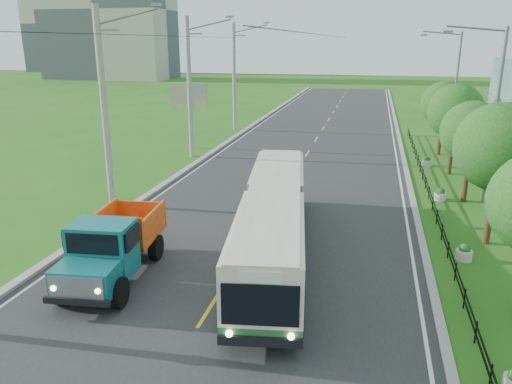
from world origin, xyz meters
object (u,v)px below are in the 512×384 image
(planter_mid, at_px, (440,195))
(planter_far, at_px, (427,162))
(tree_fourth, at_px, (472,135))
(planter_near, at_px, (464,253))
(dump_truck, at_px, (113,243))
(tree_third, at_px, (499,151))
(tree_fifth, at_px, (456,115))
(streetlight_far, at_px, (454,87))
(pole_near, at_px, (105,108))
(tree_back, at_px, (444,106))
(bus, at_px, (274,216))
(streetlight_mid, at_px, (492,111))
(billboard_left, at_px, (189,100))
(pole_mid, at_px, (190,88))
(billboard_right, at_px, (502,92))
(pole_far, at_px, (234,77))

(planter_mid, distance_m, planter_far, 8.00)
(tree_fourth, relative_size, planter_near, 8.06)
(planter_near, relative_size, dump_truck, 0.11)
(tree_third, bearing_deg, tree_fifth, 90.00)
(planter_near, bearing_deg, streetlight_far, 84.70)
(tree_fifth, bearing_deg, pole_near, -148.41)
(tree_third, relative_size, tree_back, 1.09)
(tree_fourth, xyz_separation_m, bus, (-8.68, -9.38, -1.94))
(streetlight_mid, bearing_deg, tree_back, 93.70)
(planter_far, distance_m, billboard_left, 18.56)
(pole_mid, distance_m, tree_back, 18.89)
(planter_mid, bearing_deg, streetlight_mid, 0.00)
(billboard_right, xyz_separation_m, bus, (-11.12, -15.24, -3.70))
(tree_fifth, bearing_deg, planter_mid, -101.56)
(tree_fourth, height_order, planter_near, tree_fourth)
(tree_back, bearing_deg, bus, -112.09)
(pole_near, bearing_deg, planter_near, -10.09)
(tree_fifth, xyz_separation_m, streetlight_mid, (0.79, -6.14, 1.05))
(streetlight_mid, distance_m, billboard_left, 22.51)
(pole_near, distance_m, planter_near, 17.79)
(pole_near, bearing_deg, dump_truck, -60.91)
(tree_fourth, bearing_deg, tree_back, 90.00)
(planter_far, height_order, dump_truck, dump_truck)
(tree_fifth, height_order, dump_truck, tree_fifth)
(streetlight_mid, height_order, bus, streetlight_mid)
(tree_fourth, height_order, planter_far, tree_fourth)
(planter_near, height_order, planter_far, same)
(streetlight_far, relative_size, planter_mid, 13.54)
(bus, bearing_deg, pole_mid, 111.88)
(tree_fourth, bearing_deg, billboard_right, 67.36)
(tree_fifth, distance_m, planter_mid, 7.21)
(planter_near, xyz_separation_m, planter_mid, (0.00, 8.00, 0.00))
(tree_back, distance_m, billboard_left, 19.48)
(streetlight_mid, bearing_deg, tree_third, -97.64)
(planter_mid, bearing_deg, planter_near, -90.00)
(streetlight_mid, bearing_deg, planter_mid, -180.00)
(streetlight_far, bearing_deg, tree_third, -92.27)
(pole_mid, distance_m, tree_third, 22.25)
(tree_fourth, relative_size, dump_truck, 0.91)
(planter_near, relative_size, bus, 0.05)
(pole_mid, bearing_deg, billboard_left, 112.42)
(pole_far, relative_size, tree_fifth, 1.72)
(streetlight_far, xyz_separation_m, planter_mid, (-2.04, -14.00, -4.62))
(planter_mid, bearing_deg, tree_fourth, 6.39)
(planter_mid, bearing_deg, tree_back, 84.09)
(pole_mid, relative_size, tree_fourth, 1.85)
(pole_far, bearing_deg, tree_fourth, -46.15)
(tree_back, bearing_deg, planter_near, -93.57)
(pole_near, bearing_deg, pole_far, 90.00)
(planter_far, bearing_deg, billboard_left, 173.69)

